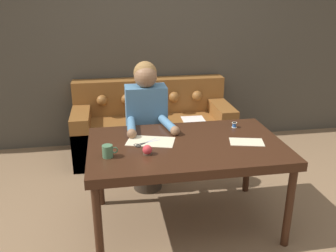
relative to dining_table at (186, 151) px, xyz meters
The scene contains 11 objects.
ground_plane 0.67m from the dining_table, 76.30° to the right, with size 16.00×16.00×0.00m, color #846647.
wall_back 1.98m from the dining_table, 89.37° to the left, with size 8.00×0.06×2.60m.
dining_table is the anchor object (origin of this frame).
couch 1.52m from the dining_table, 93.31° to the left, with size 1.83×0.79×0.86m.
person 0.66m from the dining_table, 111.48° to the left, with size 0.44×0.63×1.26m.
pattern_paper_main 0.29m from the dining_table, 163.18° to the left, with size 0.41×0.31×0.00m.
pattern_paper_offcut 0.48m from the dining_table, ahead, with size 0.29×0.21×0.00m.
scissors 0.35m from the dining_table, behind, with size 0.22×0.16×0.01m.
mug 0.63m from the dining_table, 166.48° to the right, with size 0.11×0.08×0.09m.
thread_spool 0.56m from the dining_table, 29.17° to the left, with size 0.04×0.04×0.05m.
pin_cushion 0.37m from the dining_table, 155.35° to the right, with size 0.07×0.07×0.07m.
Camera 1 is at (-0.59, -2.39, 1.83)m, focal length 38.00 mm.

